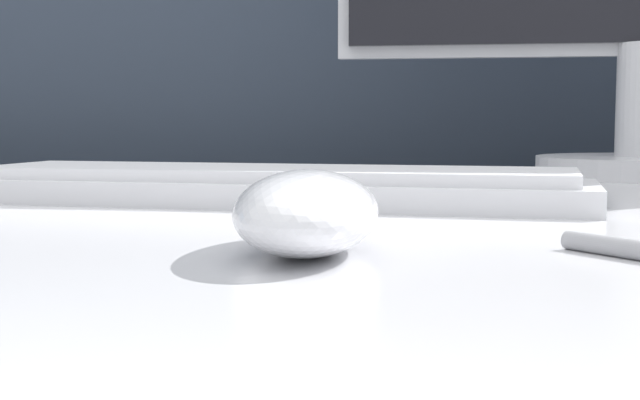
{
  "coord_description": "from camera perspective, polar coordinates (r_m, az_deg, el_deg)",
  "views": [
    {
      "loc": [
        0.14,
        -0.45,
        0.76
      ],
      "look_at": [
        0.08,
        -0.05,
        0.72
      ],
      "focal_mm": 50.0,
      "sensor_mm": 36.0,
      "label": 1
    }
  ],
  "objects": [
    {
      "name": "partition_panel",
      "position": [
        1.18,
        2.23,
        3.24
      ],
      "size": [
        5.0,
        0.03,
        1.44
      ],
      "color": "#333D4C",
      "rests_on": "ground_plane"
    },
    {
      "name": "computer_mouse_near",
      "position": [
        0.37,
        -0.85,
        -0.76
      ],
      "size": [
        0.07,
        0.12,
        0.03
      ],
      "rotation": [
        0.0,
        0.0,
        0.08
      ],
      "color": "white",
      "rests_on": "desk"
    },
    {
      "name": "keyboard",
      "position": [
        0.6,
        -3.0,
        0.92
      ],
      "size": [
        0.43,
        0.15,
        0.02
      ],
      "rotation": [
        0.0,
        0.0,
        -0.09
      ],
      "color": "silver",
      "rests_on": "desk"
    }
  ]
}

